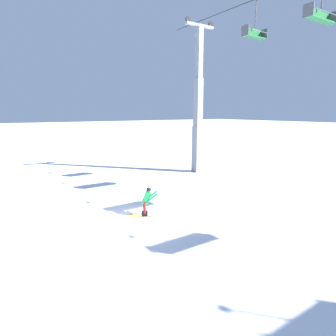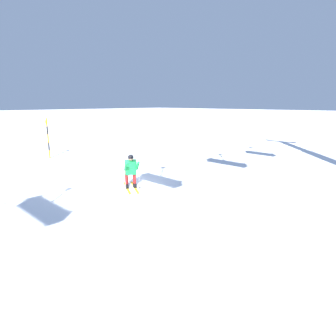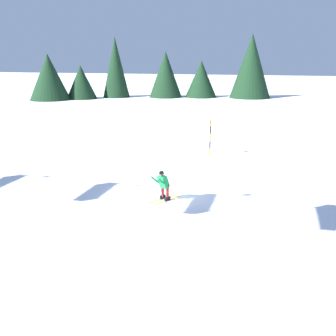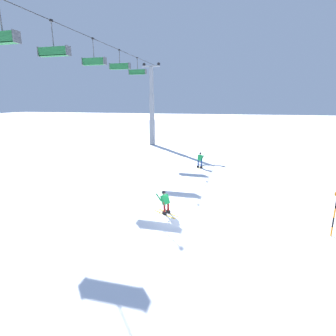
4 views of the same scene
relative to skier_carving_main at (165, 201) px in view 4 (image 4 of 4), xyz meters
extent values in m
plane|color=white|center=(0.07, -1.10, -0.78)|extent=(260.00, 260.00, 0.00)
cube|color=yellow|center=(-0.19, -0.02, -0.78)|extent=(0.95, 1.55, 0.01)
cube|color=black|center=(-0.19, -0.02, -0.69)|extent=(0.24, 0.30, 0.16)
cylinder|color=maroon|center=(-0.19, -0.02, -0.31)|extent=(0.13, 0.13, 0.61)
cube|color=yellow|center=(0.08, -0.18, -0.78)|extent=(0.95, 1.55, 0.01)
cube|color=black|center=(0.08, -0.18, -0.69)|extent=(0.24, 0.30, 0.16)
cylinder|color=maroon|center=(0.08, -0.18, -0.31)|extent=(0.13, 0.13, 0.61)
cube|color=green|center=(0.00, -0.01, 0.09)|extent=(0.59, 0.60, 0.62)
sphere|color=#997051|center=(0.05, 0.09, 0.47)|extent=(0.20, 0.20, 0.20)
sphere|color=black|center=(0.05, 0.09, 0.51)|extent=(0.22, 0.22, 0.22)
cylinder|color=green|center=(-0.05, 0.37, 0.21)|extent=(0.30, 0.44, 0.41)
cylinder|color=gray|center=(-0.08, 0.42, -0.36)|extent=(0.15, 0.45, 1.05)
cylinder|color=black|center=(-0.20, 0.29, -0.73)|extent=(0.07, 0.07, 0.01)
cylinder|color=green|center=(0.35, 0.14, 0.21)|extent=(0.30, 0.44, 0.41)
cylinder|color=gray|center=(0.40, 0.14, -0.36)|extent=(0.34, 0.35, 1.05)
cylinder|color=black|center=(0.35, -0.03, -0.73)|extent=(0.07, 0.07, 0.01)
cube|color=gray|center=(24.43, 8.67, 1.11)|extent=(0.68, 0.68, 3.79)
cube|color=gray|center=(24.43, 8.67, 4.90)|extent=(0.57, 0.57, 3.79)
cube|color=gray|center=(24.43, 8.67, 8.68)|extent=(0.46, 0.46, 3.79)
cube|color=gray|center=(24.43, 8.67, 10.67)|extent=(0.28, 2.57, 0.18)
cylinder|color=black|center=(24.43, 9.77, 10.92)|extent=(0.10, 0.44, 0.44)
cylinder|color=black|center=(24.43, 7.57, 10.92)|extent=(0.10, 0.44, 0.44)
cylinder|color=black|center=(8.86, 8.67, 10.98)|extent=(37.13, 0.05, 0.05)
cylinder|color=#4C4F54|center=(-1.33, 8.67, 10.15)|extent=(0.07, 0.07, 1.66)
cube|color=#1E6633|center=(-1.33, 8.67, 8.77)|extent=(0.45, 1.77, 0.06)
cube|color=#1E6633|center=(-1.52, 8.67, 9.04)|extent=(0.06, 1.77, 0.55)
cylinder|color=#4C4F54|center=(-1.02, 8.67, 9.07)|extent=(0.04, 1.68, 0.04)
cube|color=#4C4F54|center=(-1.33, 7.79, 9.04)|extent=(0.57, 0.05, 0.63)
cube|color=black|center=(2.85, 8.67, 10.98)|extent=(0.20, 0.16, 0.14)
cylinder|color=#4C4F54|center=(2.85, 8.67, 10.15)|extent=(0.07, 0.07, 1.66)
cube|color=#1E6633|center=(2.85, 8.67, 8.77)|extent=(0.45, 2.26, 0.06)
cube|color=#1E6633|center=(2.65, 8.67, 9.04)|extent=(0.06, 2.26, 0.55)
cylinder|color=#4C4F54|center=(3.15, 8.67, 9.07)|extent=(0.04, 2.15, 0.04)
cube|color=#4C4F54|center=(2.85, 9.80, 9.04)|extent=(0.57, 0.05, 0.63)
cube|color=#4C4F54|center=(2.85, 7.54, 9.04)|extent=(0.57, 0.05, 0.63)
cube|color=black|center=(8.21, 8.67, 10.98)|extent=(0.20, 0.16, 0.14)
cylinder|color=#4C4F54|center=(8.21, 8.67, 10.19)|extent=(0.07, 0.07, 1.58)
cube|color=#1E6633|center=(8.21, 8.67, 8.85)|extent=(0.45, 2.11, 0.06)
cube|color=#1E6633|center=(8.01, 8.67, 9.13)|extent=(0.06, 2.11, 0.55)
cylinder|color=#4C4F54|center=(8.51, 8.67, 9.15)|extent=(0.04, 2.00, 0.04)
cube|color=#4C4F54|center=(8.21, 9.73, 9.13)|extent=(0.57, 0.05, 0.63)
cube|color=#4C4F54|center=(8.21, 7.62, 9.13)|extent=(0.57, 0.05, 0.63)
cube|color=black|center=(13.57, 8.67, 10.98)|extent=(0.20, 0.16, 0.14)
cylinder|color=#4C4F54|center=(13.57, 8.67, 10.31)|extent=(0.07, 0.07, 1.34)
cube|color=#1E6633|center=(13.57, 8.67, 9.08)|extent=(0.45, 2.23, 0.06)
cube|color=#1E6633|center=(13.37, 8.67, 9.36)|extent=(0.06, 2.23, 0.55)
cylinder|color=#4C4F54|center=(13.87, 8.67, 9.38)|extent=(0.04, 2.12, 0.04)
cube|color=#4C4F54|center=(13.57, 9.79, 9.36)|extent=(0.57, 0.05, 0.63)
cube|color=#4C4F54|center=(13.57, 7.56, 9.36)|extent=(0.57, 0.05, 0.63)
cube|color=black|center=(18.82, 8.67, 10.98)|extent=(0.20, 0.16, 0.14)
cylinder|color=#4C4F54|center=(18.82, 8.67, 10.28)|extent=(0.07, 0.07, 1.39)
cube|color=#1E6633|center=(18.82, 8.67, 9.04)|extent=(0.45, 2.18, 0.06)
cube|color=#1E6633|center=(18.62, 8.67, 9.31)|extent=(0.06, 2.18, 0.55)
cylinder|color=#4C4F54|center=(19.12, 8.67, 9.34)|extent=(0.04, 2.07, 0.04)
cube|color=#4C4F54|center=(18.82, 9.76, 9.31)|extent=(0.57, 0.05, 0.63)
cube|color=#4C4F54|center=(18.82, 7.58, 9.31)|extent=(0.57, 0.05, 0.63)
cylinder|color=orange|center=(-0.58, -8.69, -0.54)|extent=(0.07, 0.07, 0.49)
cylinder|color=black|center=(-0.58, -8.69, -0.05)|extent=(0.07, 0.07, 0.49)
cylinder|color=orange|center=(-0.58, -8.69, 0.44)|extent=(0.07, 0.07, 0.49)
cylinder|color=black|center=(-0.58, -8.69, 0.93)|extent=(0.07, 0.07, 0.49)
cube|color=yellow|center=(11.75, -0.27, -0.78)|extent=(1.50, 0.77, 0.01)
cube|color=black|center=(11.75, -0.27, -0.69)|extent=(0.30, 0.22, 0.16)
cylinder|color=navy|center=(11.75, -0.27, -0.24)|extent=(0.13, 0.13, 0.75)
cube|color=yellow|center=(11.59, -0.62, -0.78)|extent=(1.50, 0.77, 0.01)
cube|color=black|center=(11.59, -0.62, -0.69)|extent=(0.30, 0.22, 0.16)
cylinder|color=navy|center=(11.59, -0.62, -0.24)|extent=(0.13, 0.13, 0.75)
cube|color=green|center=(11.70, -0.46, 0.24)|extent=(0.47, 0.52, 0.58)
sphere|color=beige|center=(11.73, -0.47, 0.64)|extent=(0.20, 0.20, 0.20)
sphere|color=black|center=(11.73, -0.47, 0.67)|extent=(0.22, 0.22, 0.22)
cylinder|color=green|center=(12.01, -0.35, 0.37)|extent=(0.45, 0.27, 0.40)
cylinder|color=gray|center=(12.05, -0.32, -0.28)|extent=(0.39, 0.09, 1.06)
cylinder|color=black|center=(11.91, -0.20, -0.73)|extent=(0.07, 0.07, 0.01)
cylinder|color=green|center=(11.81, -0.76, 0.37)|extent=(0.45, 0.27, 0.40)
cylinder|color=gray|center=(11.81, -0.82, -0.28)|extent=(0.32, 0.27, 1.06)
cylinder|color=black|center=(11.64, -0.78, -0.73)|extent=(0.07, 0.07, 0.01)
camera|label=1|loc=(11.68, -6.61, 4.21)|focal=30.85mm
camera|label=2|loc=(6.90, 8.66, 2.59)|focal=30.49mm
camera|label=3|loc=(-4.69, 15.83, 5.39)|focal=41.96mm
camera|label=4|loc=(-14.07, -3.85, 5.69)|focal=28.15mm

